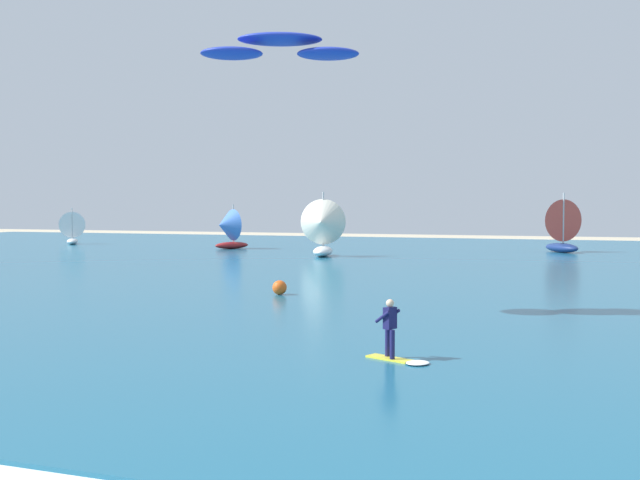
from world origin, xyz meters
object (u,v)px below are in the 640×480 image
at_px(kitesurfer, 395,339).
at_px(kite, 280,48).
at_px(sailboat_center_horizon, 227,229).
at_px(marker_buoy, 280,288).
at_px(sailboat_mid_right, 322,227).
at_px(sailboat_anchored_offshore, 558,225).
at_px(sailboat_far_left, 73,227).

bearing_deg(kitesurfer, kite, 132.07).
xyz_separation_m(kitesurfer, sailboat_center_horizon, (-29.23, 47.07, 1.39)).
bearing_deg(kite, marker_buoy, 113.57).
relative_size(sailboat_center_horizon, sailboat_mid_right, 0.81).
height_order(sailboat_anchored_offshore, sailboat_center_horizon, sailboat_anchored_offshore).
height_order(kitesurfer, sailboat_anchored_offshore, sailboat_anchored_offshore).
relative_size(kite, sailboat_center_horizon, 1.47).
height_order(kite, sailboat_anchored_offshore, kite).
bearing_deg(kite, sailboat_center_horizon, 119.68).
distance_m(kitesurfer, sailboat_center_horizon, 55.42).
height_order(kite, sailboat_center_horizon, kite).
bearing_deg(kite, kitesurfer, -47.93).
bearing_deg(sailboat_far_left, marker_buoy, -42.20).
bearing_deg(sailboat_center_horizon, marker_buoy, -59.29).
distance_m(kite, sailboat_far_left, 61.34).
relative_size(sailboat_center_horizon, marker_buoy, 6.29).
distance_m(sailboat_center_horizon, sailboat_far_left, 20.64).
bearing_deg(sailboat_mid_right, sailboat_center_horizon, 149.11).
xyz_separation_m(kitesurfer, sailboat_mid_right, (-16.66, 39.55, 1.85)).
bearing_deg(sailboat_anchored_offshore, marker_buoy, -104.50).
bearing_deg(sailboat_center_horizon, sailboat_far_left, 171.81).
bearing_deg(kitesurfer, sailboat_center_horizon, 121.84).
height_order(kite, sailboat_far_left, kite).
xyz_separation_m(kitesurfer, kite, (-6.52, 7.22, 9.70)).
distance_m(kite, sailboat_anchored_offshore, 47.30).
bearing_deg(sailboat_mid_right, sailboat_far_left, 162.41).
distance_m(kite, sailboat_center_horizon, 46.61).
height_order(sailboat_center_horizon, sailboat_far_left, sailboat_center_horizon).
xyz_separation_m(sailboat_mid_right, sailboat_far_left, (-33.00, 10.46, -0.64)).
bearing_deg(kitesurfer, sailboat_far_left, 134.80).
relative_size(kitesurfer, marker_buoy, 2.92).
relative_size(kitesurfer, sailboat_anchored_offshore, 0.38).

